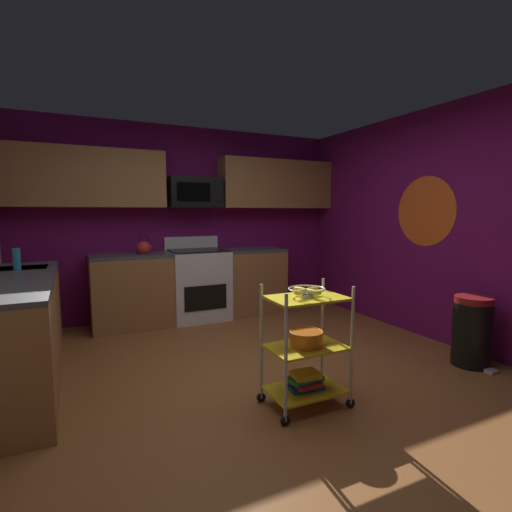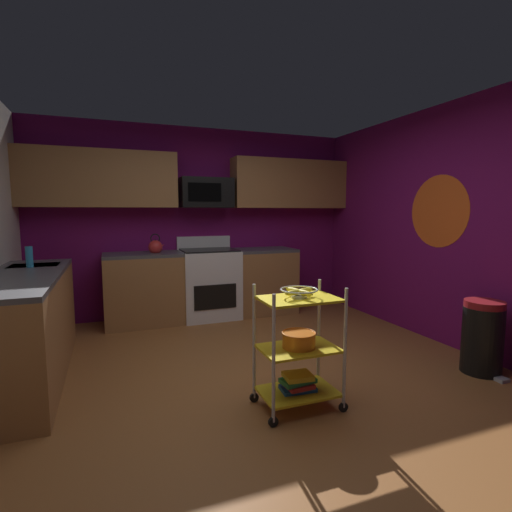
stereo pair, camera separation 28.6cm
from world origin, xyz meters
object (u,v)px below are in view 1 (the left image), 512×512
microwave (194,193)px  kettle (144,248)px  fruit_bowl (307,291)px  book_stack (305,380)px  rolling_cart (306,347)px  oven_range (198,284)px  dish_soap_bottle (17,259)px  mixing_bowl_large (306,338)px  trash_can (472,331)px

microwave → kettle: (-0.70, -0.11, -0.70)m
fruit_bowl → book_stack: 0.68m
rolling_cart → kettle: kettle is taller
microwave → fruit_bowl: 2.87m
oven_range → rolling_cart: 2.65m
rolling_cart → dish_soap_bottle: bearing=138.9°
book_stack → dish_soap_bottle: bearing=138.9°
mixing_bowl_large → microwave: bearing=90.2°
microwave → dish_soap_bottle: size_ratio=3.50×
rolling_cart → mixing_bowl_large: 0.07m
microwave → mixing_bowl_large: bearing=-89.8°
rolling_cart → oven_range: bearing=90.2°
mixing_bowl_large → book_stack: mixing_bowl_large is taller
rolling_cart → book_stack: bearing=180.0°
book_stack → kettle: size_ratio=1.01×
dish_soap_bottle → trash_can: bearing=-24.8°
kettle → fruit_bowl: bearing=-75.0°
rolling_cart → dish_soap_bottle: (-1.98, 1.73, 0.57)m
rolling_cart → mixing_bowl_large: size_ratio=3.63×
fruit_bowl → book_stack: fruit_bowl is taller
fruit_bowl → book_stack: size_ratio=1.02×
oven_range → kettle: kettle is taller
fruit_bowl → dish_soap_bottle: 2.63m
fruit_bowl → dish_soap_bottle: (-1.98, 1.73, 0.14)m
microwave → mixing_bowl_large: 2.99m
oven_range → fruit_bowl: oven_range is taller
oven_range → kettle: 0.87m
microwave → trash_can: size_ratio=1.06×
microwave → dish_soap_bottle: (-1.97, -1.02, -0.68)m
book_stack → kettle: kettle is taller
oven_range → mixing_bowl_large: size_ratio=4.37×
trash_can → dish_soap_bottle: bearing=155.2°
oven_range → kettle: bearing=-179.7°
oven_range → mixing_bowl_large: 2.65m
microwave → kettle: bearing=-171.2°
oven_range → fruit_bowl: bearing=-89.8°
kettle → trash_can: size_ratio=0.40×
book_stack → trash_can: (1.83, -0.03, 0.14)m
oven_range → rolling_cart: (0.01, -2.65, -0.03)m
microwave → book_stack: microwave is taller
oven_range → microwave: size_ratio=1.57×
dish_soap_bottle → kettle: bearing=35.8°
dish_soap_bottle → trash_can: 4.25m
mixing_bowl_large → kettle: 2.78m
rolling_cart → dish_soap_bottle: size_ratio=4.57×
kettle → trash_can: (2.54, -2.68, -0.67)m
fruit_bowl → trash_can: bearing=-1.0°
mixing_bowl_large → dish_soap_bottle: bearing=138.9°
book_stack → oven_range: bearing=90.2°
book_stack → kettle: 2.85m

